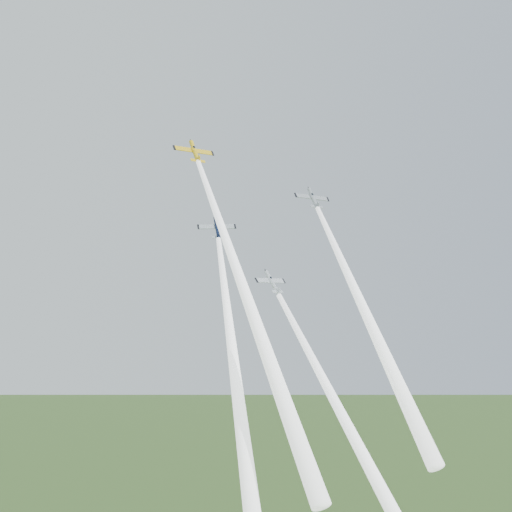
# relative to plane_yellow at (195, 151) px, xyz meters

# --- Properties ---
(plane_yellow) EXTENTS (9.23, 7.17, 7.67)m
(plane_yellow) POSITION_rel_plane_yellow_xyz_m (0.00, 0.00, 0.00)
(plane_yellow) COLOR yellow
(smoke_trail_yellow) EXTENTS (7.07, 46.22, 58.12)m
(smoke_trail_yellow) POSITION_rel_plane_yellow_xyz_m (2.27, -23.88, -30.75)
(smoke_trail_yellow) COLOR white
(plane_navy) EXTENTS (8.24, 6.88, 7.13)m
(plane_navy) POSITION_rel_plane_yellow_xyz_m (3.98, -2.97, -15.92)
(plane_navy) COLOR #0C1637
(smoke_trail_navy) EXTENTS (9.54, 41.22, 51.93)m
(smoke_trail_navy) POSITION_rel_plane_yellow_xyz_m (0.39, -24.25, -43.58)
(smoke_trail_navy) COLOR white
(plane_silver_right) EXTENTS (8.14, 6.03, 7.27)m
(plane_silver_right) POSITION_rel_plane_yellow_xyz_m (25.54, -1.95, -7.91)
(plane_silver_right) COLOR #ACB3BB
(smoke_trail_silver_right) EXTENTS (3.42, 38.25, 47.91)m
(smoke_trail_silver_right) POSITION_rel_plane_yellow_xyz_m (25.91, -21.95, -33.56)
(smoke_trail_silver_right) COLOR white
(plane_silver_low) EXTENTS (7.94, 6.49, 6.13)m
(plane_silver_low) POSITION_rel_plane_yellow_xyz_m (10.92, -14.16, -27.41)
(plane_silver_low) COLOR silver
(smoke_trail_silver_low) EXTENTS (13.64, 39.04, 50.01)m
(smoke_trail_silver_low) POSITION_rel_plane_yellow_xyz_m (16.69, -34.17, -54.10)
(smoke_trail_silver_low) COLOR white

